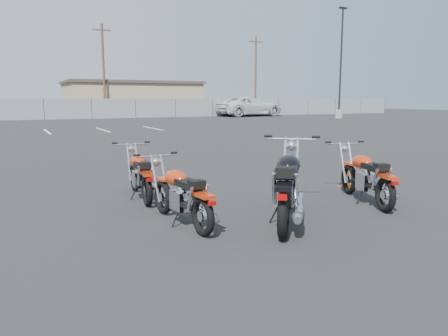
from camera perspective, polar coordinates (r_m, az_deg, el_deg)
name	(u,v)px	position (r m, az deg, el deg)	size (l,w,h in m)	color
ground	(230,216)	(6.72, 0.76, -6.33)	(120.00, 120.00, 0.00)	black
motorcycle_front_red	(141,175)	(7.97, -10.84, -0.88)	(0.74, 1.93, 0.94)	black
motorcycle_second_black	(288,186)	(6.36, 8.37, -2.34)	(1.84, 2.16, 1.18)	black
motorcycle_third_red	(182,195)	(6.24, -5.54, -3.55)	(0.74, 1.91, 0.93)	black
motorcycle_rear_red	(367,177)	(7.90, 18.14, -1.13)	(1.04, 1.98, 0.98)	black
training_cone_near	(348,178)	(9.27, 15.89, -1.29)	(0.29, 0.29, 0.35)	orange
light_pole_east	(340,90)	(41.83, 14.88, 9.76)	(0.80, 0.70, 9.82)	gray
chainlink_fence	(44,109)	(40.88, -22.47, 7.12)	(80.06, 0.06, 1.80)	slate
tan_building_east	(131,98)	(51.42, -11.99, 8.93)	(14.40, 9.40, 3.70)	#9E8A66
utility_pole_c	(104,69)	(45.74, -15.46, 12.36)	(1.80, 0.24, 9.00)	#44301F
utility_pole_d	(256,74)	(53.19, 4.15, 12.14)	(1.80, 0.24, 9.00)	#44301F
parking_line_stripes	(17,132)	(25.82, -25.43, 4.22)	(15.12, 4.00, 0.01)	silver
white_van	(250,101)	(45.40, 3.42, 8.72)	(8.13, 3.25, 3.09)	silver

